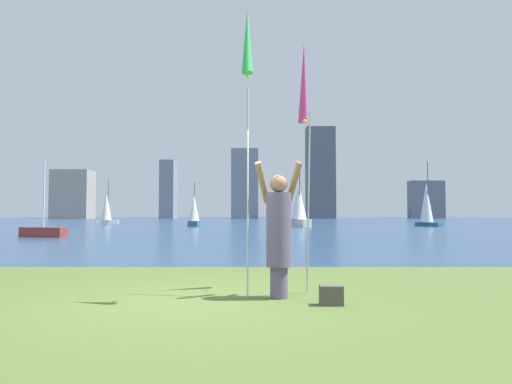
% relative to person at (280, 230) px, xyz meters
% --- Properties ---
extents(ground, '(120.00, 138.00, 0.12)m').
position_rel_person_xyz_m(ground, '(-1.19, 50.73, -1.04)').
color(ground, '#475B28').
extents(person, '(0.73, 0.54, 2.00)m').
position_rel_person_xyz_m(person, '(0.00, 0.00, 0.00)').
color(person, '#594C72').
rests_on(person, ground).
extents(kite_flag_left, '(0.16, 0.81, 4.21)m').
position_rel_person_xyz_m(kite_flag_left, '(-0.45, -0.26, 2.58)').
color(kite_flag_left, '#B2B2B7').
rests_on(kite_flag_left, ground).
extents(kite_flag_right, '(0.16, 1.12, 4.01)m').
position_rel_person_xyz_m(kite_flag_right, '(0.45, 0.79, 2.30)').
color(kite_flag_right, '#B2B2B7').
rests_on(kite_flag_right, ground).
extents(bag, '(0.31, 0.21, 0.26)m').
position_rel_person_xyz_m(bag, '(0.67, -0.51, -0.85)').
color(bag, '#4C4742').
rests_on(bag, ground).
extents(sailboat_0, '(1.88, 2.87, 5.50)m').
position_rel_person_xyz_m(sailboat_0, '(3.41, 33.23, 0.84)').
color(sailboat_0, silver).
rests_on(sailboat_0, ground).
extents(sailboat_2, '(2.02, 2.24, 5.85)m').
position_rel_person_xyz_m(sailboat_2, '(15.06, 34.68, 0.95)').
color(sailboat_2, '#2D6084').
rests_on(sailboat_2, ground).
extents(sailboat_3, '(2.40, 1.10, 4.03)m').
position_rel_person_xyz_m(sailboat_3, '(-11.14, 16.67, -0.69)').
color(sailboat_3, maroon).
rests_on(sailboat_3, ground).
extents(sailboat_4, '(1.01, 1.98, 3.96)m').
position_rel_person_xyz_m(sailboat_4, '(-5.93, 34.77, 0.29)').
color(sailboat_4, '#2D6084').
rests_on(sailboat_4, ground).
extents(sailboat_6, '(2.31, 1.31, 4.66)m').
position_rel_person_xyz_m(sailboat_6, '(-16.24, 42.21, 0.61)').
color(sailboat_6, white).
rests_on(sailboat_6, ground).
extents(skyline_tower_0, '(7.70, 5.45, 10.07)m').
position_rel_person_xyz_m(skyline_tower_0, '(-38.57, 89.01, 4.06)').
color(skyline_tower_0, gray).
rests_on(skyline_tower_0, ground).
extents(skyline_tower_1, '(3.06, 5.53, 12.58)m').
position_rel_person_xyz_m(skyline_tower_1, '(-19.53, 93.86, 5.31)').
color(skyline_tower_1, gray).
rests_on(skyline_tower_1, ground).
extents(skyline_tower_2, '(5.65, 3.89, 14.71)m').
position_rel_person_xyz_m(skyline_tower_2, '(-2.70, 90.58, 6.37)').
color(skyline_tower_2, gray).
rests_on(skyline_tower_2, ground).
extents(skyline_tower_3, '(5.98, 3.68, 19.20)m').
position_rel_person_xyz_m(skyline_tower_3, '(13.21, 89.65, 8.62)').
color(skyline_tower_3, '#565B66').
rests_on(skyline_tower_3, ground).
extents(skyline_tower_4, '(7.26, 3.14, 8.17)m').
position_rel_person_xyz_m(skyline_tower_4, '(36.89, 93.69, 3.10)').
color(skyline_tower_4, slate).
rests_on(skyline_tower_4, ground).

